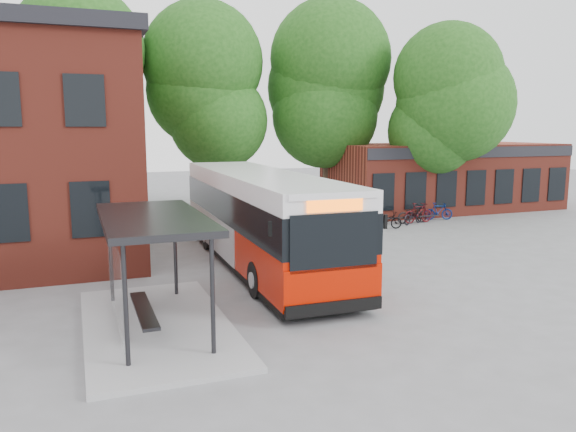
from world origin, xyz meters
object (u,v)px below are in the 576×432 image
object	(u,v)px
bicycle_1	(353,217)
city_bus	(259,219)
bicycle_7	(438,211)
bus_shelter	(155,272)
bicycle_6	(412,214)
bicycle_5	(418,213)
bicycle_2	(386,220)
bicycle_4	(413,216)

from	to	relation	value
bicycle_1	city_bus	bearing A→B (deg)	149.55
city_bus	bicycle_7	xyz separation A→B (m)	(12.22, 6.17, -1.22)
bus_shelter	bicycle_6	distance (m)	18.47
bicycle_1	bicycle_5	world-z (taller)	bicycle_5
bicycle_2	bicycle_7	size ratio (longest dim) A/B	1.05
bicycle_2	bus_shelter	bearing A→B (deg)	139.04
bus_shelter	bicycle_7	xyz separation A→B (m)	(16.67, 11.47, -0.98)
city_bus	bicycle_2	size ratio (longest dim) A/B	8.02
bicycle_1	bicycle_4	size ratio (longest dim) A/B	0.96
bicycle_6	bicycle_4	bearing A→B (deg)	152.50
bus_shelter	bicycle_7	size ratio (longest dim) A/B	4.43
bicycle_2	bicycle_6	bearing A→B (deg)	-55.26
city_bus	bicycle_1	size ratio (longest dim) A/B	8.29
bicycle_2	bicycle_7	distance (m)	4.34
bicycle_4	bus_shelter	bearing A→B (deg)	101.49
bicycle_2	bicycle_5	xyz separation A→B (m)	(2.49, 0.90, 0.10)
bicycle_7	bicycle_5	bearing A→B (deg)	122.57
bicycle_6	bicycle_7	distance (m)	1.96
city_bus	bicycle_4	bearing A→B (deg)	29.72
bicycle_4	bicycle_5	xyz separation A→B (m)	(0.42, 0.17, 0.10)
bus_shelter	bicycle_7	world-z (taller)	bus_shelter
bus_shelter	bicycle_2	bearing A→B (deg)	38.76
bus_shelter	city_bus	size ratio (longest dim) A/B	0.53
bicycle_1	bicycle_5	distance (m)	3.63
bicycle_7	bicycle_4	bearing A→B (deg)	123.59
city_bus	bicycle_6	distance (m)	11.88
city_bus	bicycle_5	bearing A→B (deg)	29.46
bicycle_2	bicycle_4	distance (m)	2.20
bicycle_1	bicycle_4	world-z (taller)	bicycle_1
bicycle_2	bicycle_1	bearing A→B (deg)	49.22
bicycle_4	bicycle_5	world-z (taller)	bicycle_5
bus_shelter	bicycle_4	xyz separation A→B (m)	(14.63, 10.82, -1.01)
bicycle_1	bicycle_6	xyz separation A→B (m)	(3.29, -0.37, -0.00)
city_bus	bicycle_2	bearing A→B (deg)	31.78
bicycle_4	bicycle_6	size ratio (longest dim) A/B	0.91
city_bus	bicycle_4	xyz separation A→B (m)	(10.19, 5.52, -1.25)
bus_shelter	bicycle_2	world-z (taller)	bus_shelter
bicycle_1	bicycle_2	distance (m)	1.75
bicycle_2	bicycle_7	bearing A→B (deg)	-61.04
bus_shelter	bicycle_7	distance (m)	20.25
bicycle_5	bicycle_7	xyz separation A→B (m)	(1.61, 0.48, -0.06)
bicycle_1	bicycle_6	size ratio (longest dim) A/B	0.88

